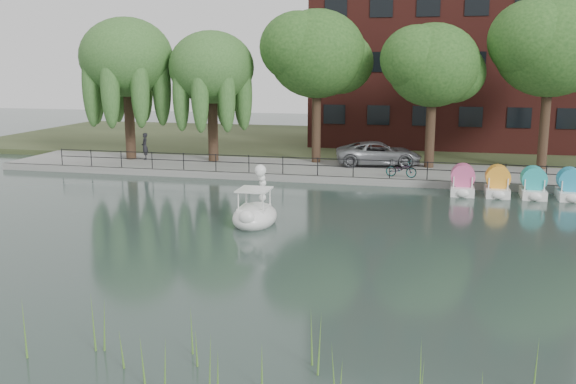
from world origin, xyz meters
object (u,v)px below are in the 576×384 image
(minivan, at_px, (379,152))
(swan_boat, at_px, (255,212))
(pedestrian, at_px, (145,144))
(bicycle, at_px, (401,168))

(minivan, distance_m, swan_boat, 14.68)
(minivan, bearing_deg, pedestrian, 82.61)
(minivan, height_order, bicycle, minivan)
(pedestrian, height_order, swan_boat, pedestrian)
(minivan, relative_size, pedestrian, 3.00)
(bicycle, height_order, swan_boat, swan_boat)
(swan_boat, bearing_deg, pedestrian, 130.18)
(bicycle, bearing_deg, minivan, 33.72)
(bicycle, bearing_deg, pedestrian, 91.78)
(minivan, distance_m, bicycle, 4.18)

